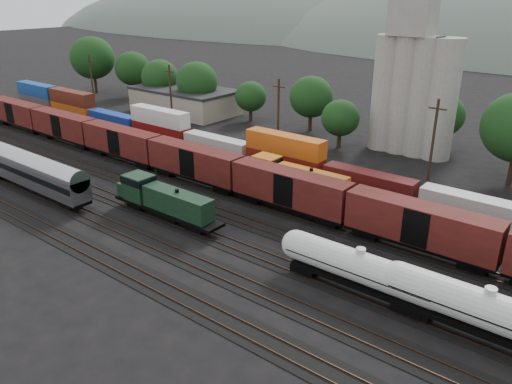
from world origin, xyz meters
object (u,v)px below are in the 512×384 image
Objects in this scene: orange_locomotive at (292,177)px; grain_silo at (414,82)px; tank_car_a at (359,268)px; passenger_coach at (30,169)px; green_locomotive at (161,199)px.

grain_silo is (4.33, 26.00, 8.92)m from orange_locomotive.
grain_silo is at bearing 107.33° from tank_car_a.
orange_locomotive is (26.73, 20.00, -0.76)m from passenger_coach.
orange_locomotive is at bearing 62.77° from green_locomotive.
green_locomotive is at bearing -180.00° from tank_car_a.
tank_car_a reaches higher than green_locomotive.
grain_silo is at bearing 80.54° from orange_locomotive.
orange_locomotive is (7.72, 15.00, -0.01)m from green_locomotive.
passenger_coach reaches higher than tank_car_a.
green_locomotive is at bearing 14.73° from passenger_coach.
passenger_coach is (-19.01, -5.00, 0.75)m from green_locomotive.
grain_silo reaches higher than passenger_coach.
tank_car_a is 0.54× the size of grain_silo.
passenger_coach is at bearing -124.03° from grain_silo.
passenger_coach is at bearing -173.50° from tank_car_a.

